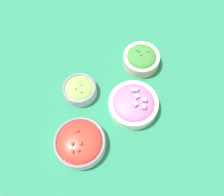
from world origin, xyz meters
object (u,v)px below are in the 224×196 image
object	(u,v)px
bowl_cherry_tomatoes	(80,142)
bowl_broccoli	(141,58)
bowl_red_onion	(133,104)
bowl_lettuce	(80,89)

from	to	relation	value
bowl_cherry_tomatoes	bowl_broccoli	xyz separation A→B (m)	(0.39, 0.18, 0.00)
bowl_red_onion	bowl_lettuce	xyz separation A→B (m)	(-0.15, 0.16, -0.01)
bowl_lettuce	bowl_broccoli	size ratio (longest dim) A/B	0.89
bowl_lettuce	bowl_broccoli	xyz separation A→B (m)	(0.29, -0.01, 0.01)
bowl_lettuce	bowl_cherry_tomatoes	bearing A→B (deg)	-117.49
bowl_broccoli	bowl_red_onion	bearing A→B (deg)	-132.08
bowl_red_onion	bowl_broccoli	bearing A→B (deg)	47.92
bowl_red_onion	bowl_broccoli	distance (m)	0.21
bowl_cherry_tomatoes	bowl_broccoli	world-z (taller)	same
bowl_lettuce	bowl_broccoli	bearing A→B (deg)	-1.77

